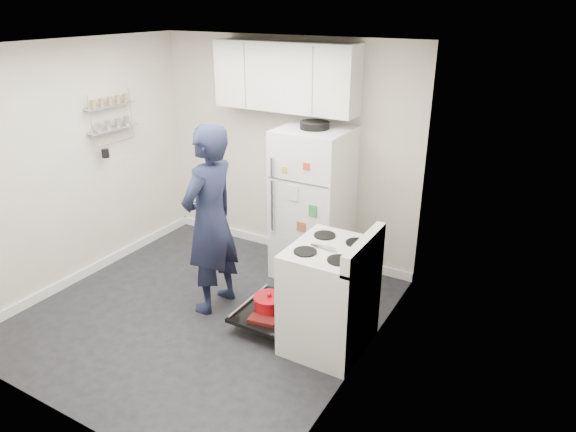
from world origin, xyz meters
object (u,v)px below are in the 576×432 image
Objects in this scene: electric_range at (328,298)px; refrigerator at (313,203)px; open_oven_door at (270,307)px; person at (210,221)px.

refrigerator is at bearing 123.36° from electric_range.
refrigerator is (-0.14, 1.11, 0.64)m from open_oven_door.
refrigerator reaches higher than open_oven_door.
electric_range is 0.65m from open_oven_door.
open_oven_door is at bearing -82.92° from refrigerator.
refrigerator is 0.92× the size of person.
electric_range is 0.64× the size of refrigerator.
person reaches higher than refrigerator.
person is at bearing -115.44° from refrigerator.
electric_range is 1.33m from person.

